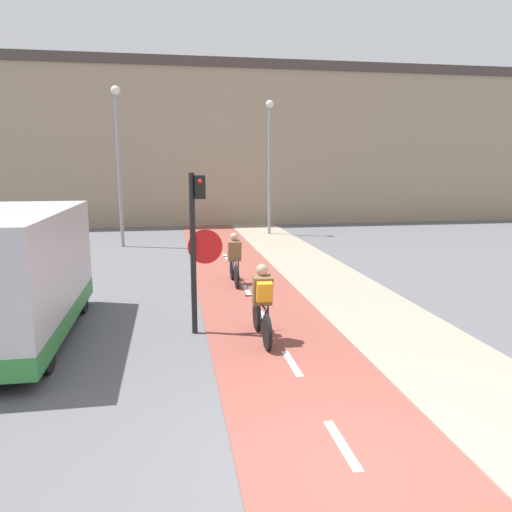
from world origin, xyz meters
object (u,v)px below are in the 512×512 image
object	(u,v)px
street_lamp_sidewalk	(270,153)
cyclist_near	(262,305)
street_lamp_far	(118,149)
van	(11,278)
cyclist_far	(234,261)
traffic_light_pole	(197,236)

from	to	relation	value
street_lamp_sidewalk	cyclist_near	xyz separation A→B (m)	(-2.97, -14.35, -3.13)
street_lamp_far	van	world-z (taller)	street_lamp_far
street_lamp_far	cyclist_far	distance (m)	8.77
traffic_light_pole	van	bearing A→B (deg)	177.65
street_lamp_sidewalk	street_lamp_far	bearing A→B (deg)	-159.57
street_lamp_sidewalk	van	bearing A→B (deg)	-119.21
street_lamp_far	cyclist_far	xyz separation A→B (m)	(3.67, -7.28, -3.23)
street_lamp_sidewalk	van	world-z (taller)	street_lamp_sidewalk
cyclist_far	van	distance (m)	6.05
traffic_light_pole	cyclist_near	bearing A→B (deg)	-29.91
cyclist_far	cyclist_near	bearing A→B (deg)	-90.76
street_lamp_far	cyclist_near	distance (m)	12.84
street_lamp_far	cyclist_far	bearing A→B (deg)	-63.22
street_lamp_far	cyclist_far	world-z (taller)	street_lamp_far
traffic_light_pole	cyclist_far	world-z (taller)	traffic_light_pole
street_lamp_sidewalk	traffic_light_pole	bearing A→B (deg)	-106.75
cyclist_near	cyclist_far	size ratio (longest dim) A/B	1.05
van	cyclist_near	bearing A→B (deg)	-9.91
traffic_light_pole	street_lamp_sidewalk	size ratio (longest dim) A/B	0.51
street_lamp_far	van	xyz separation A→B (m)	(-0.99, -11.09, -2.68)
traffic_light_pole	street_lamp_far	world-z (taller)	street_lamp_far
van	street_lamp_sidewalk	bearing A→B (deg)	60.79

